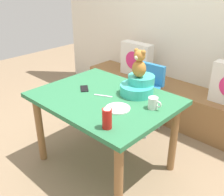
{
  "coord_description": "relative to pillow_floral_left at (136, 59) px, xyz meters",
  "views": [
    {
      "loc": [
        1.49,
        -1.48,
        1.74
      ],
      "look_at": [
        0.0,
        0.1,
        0.69
      ],
      "focal_mm": 42.28,
      "sensor_mm": 36.0,
      "label": 1
    }
  ],
  "objects": [
    {
      "name": "back_wall",
      "position": [
        0.59,
        0.29,
        0.62
      ],
      "size": [
        4.4,
        0.1,
        2.6
      ],
      "primitive_type": "cube",
      "color": "silver",
      "rests_on": "ground_plane"
    },
    {
      "name": "window_bench",
      "position": [
        0.59,
        0.02,
        -0.45
      ],
      "size": [
        2.6,
        0.44,
        0.46
      ],
      "primitive_type": "cube",
      "color": "olive",
      "rests_on": "ground_plane"
    },
    {
      "name": "highchair",
      "position": [
        0.48,
        -0.42,
        -0.16
      ],
      "size": [
        0.34,
        0.46,
        0.79
      ],
      "color": "#2672B2",
      "rests_on": "ground_plane"
    },
    {
      "name": "pillow_floral_left",
      "position": [
        0.0,
        0.0,
        0.0
      ],
      "size": [
        0.44,
        0.15,
        0.44
      ],
      "color": "white",
      "rests_on": "window_bench"
    },
    {
      "name": "table_fork",
      "position": [
        0.57,
        -1.2,
        0.06
      ],
      "size": [
        0.16,
        0.09,
        0.01
      ],
      "primitive_type": "cube",
      "rotation": [
        0.0,
        0.0,
        2.02
      ],
      "color": "silver",
      "rests_on": "dining_table"
    },
    {
      "name": "teddy_bear",
      "position": [
        0.76,
        -0.94,
        0.34
      ],
      "size": [
        0.13,
        0.12,
        0.25
      ],
      "color": "#B57531",
      "rests_on": "infant_seat_teal"
    },
    {
      "name": "coffee_mug",
      "position": [
        1.03,
        -1.09,
        0.11
      ],
      "size": [
        0.12,
        0.08,
        0.09
      ],
      "color": "silver",
      "rests_on": "dining_table"
    },
    {
      "name": "ground_plane",
      "position": [
        0.59,
        -1.2,
        -0.68
      ],
      "size": [
        8.0,
        8.0,
        0.0
      ],
      "primitive_type": "plane",
      "color": "#8C7256"
    },
    {
      "name": "ketchup_bottle",
      "position": [
        0.97,
        -1.55,
        0.15
      ],
      "size": [
        0.07,
        0.07,
        0.18
      ],
      "color": "red",
      "rests_on": "dining_table"
    },
    {
      "name": "dining_table",
      "position": [
        0.59,
        -1.2,
        -0.05
      ],
      "size": [
        1.21,
        0.94,
        0.74
      ],
      "color": "#2D7247",
      "rests_on": "ground_plane"
    },
    {
      "name": "dinner_plate_near",
      "position": [
        0.83,
        -1.29,
        0.07
      ],
      "size": [
        0.2,
        0.2,
        0.01
      ],
      "primitive_type": "cylinder",
      "color": "white",
      "rests_on": "dining_table"
    },
    {
      "name": "cell_phone",
      "position": [
        0.34,
        -1.21,
        0.06
      ],
      "size": [
        0.16,
        0.14,
        0.01
      ],
      "primitive_type": "cube",
      "rotation": [
        0.0,
        0.0,
        0.91
      ],
      "color": "black",
      "rests_on": "dining_table"
    },
    {
      "name": "infant_seat_teal",
      "position": [
        0.76,
        -0.94,
        0.13
      ],
      "size": [
        0.3,
        0.33,
        0.16
      ],
      "color": "#37B5A6",
      "rests_on": "dining_table"
    }
  ]
}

